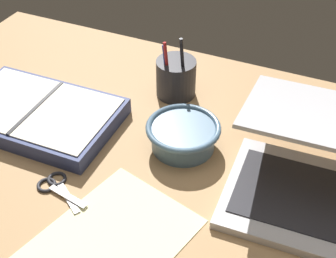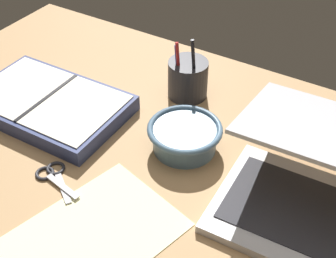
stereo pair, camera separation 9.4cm
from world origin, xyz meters
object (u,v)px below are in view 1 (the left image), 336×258
at_px(laptop, 316,172).
at_px(planner, 38,114).
at_px(pen_cup, 176,78).
at_px(scissors, 55,185).
at_px(bowl, 183,135).

xyz_separation_m(laptop, planner, (-0.61, -0.03, -0.03)).
bearing_deg(laptop, pen_cup, 149.78).
distance_m(pen_cup, scissors, 0.40).
bearing_deg(laptop, planner, -179.44).
distance_m(laptop, planner, 0.61).
bearing_deg(pen_cup, planner, -137.32).
xyz_separation_m(bowl, pen_cup, (-0.09, 0.17, 0.02)).
height_order(planner, scissors, planner).
relative_size(laptop, pen_cup, 2.12).
relative_size(bowl, scissors, 1.31).
bearing_deg(planner, pen_cup, 41.77).
relative_size(laptop, scissors, 2.94).
bearing_deg(planner, laptop, 2.14).
relative_size(bowl, planner, 0.44).
xyz_separation_m(bowl, planner, (-0.33, -0.05, -0.01)).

